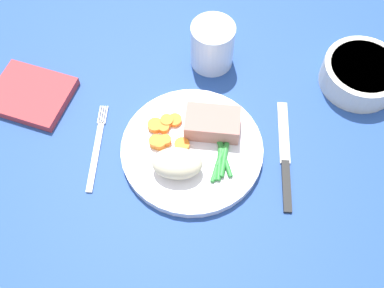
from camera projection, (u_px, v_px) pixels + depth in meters
dining_table at (172, 163)px, 75.30cm from camera, size 120.00×90.00×2.00cm
dinner_plate at (192, 149)px, 74.53cm from camera, size 23.33×23.33×1.60cm
meat_portion at (212, 123)px, 74.07cm from camera, size 9.20×5.98×3.39cm
mashed_potatoes at (177, 163)px, 70.00cm from camera, size 7.89×5.22×4.19cm
carrot_slices at (164, 133)px, 74.46cm from camera, size 7.21×7.12×1.30cm
green_beans at (221, 157)px, 72.49cm from camera, size 3.58×9.16×0.89cm
fork at (97, 148)px, 75.35cm from camera, size 1.44×16.60×0.40cm
knife at (285, 157)px, 74.51cm from camera, size 1.70×20.50×0.64cm
water_glass at (212, 48)px, 81.52cm from camera, size 7.85×7.85×8.71cm
salad_bowl at (361, 73)px, 79.95cm from camera, size 13.78×13.78×4.76cm
napkin at (31, 95)px, 79.97cm from camera, size 15.98×14.35×1.59cm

